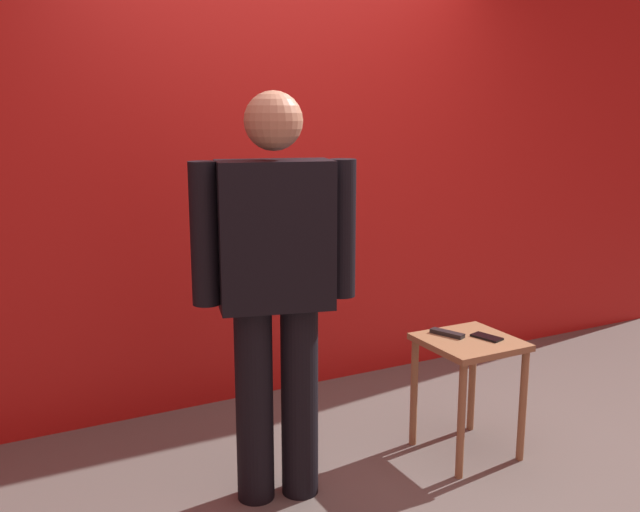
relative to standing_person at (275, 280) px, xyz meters
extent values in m
plane|color=#59544F|center=(0.55, -0.25, -0.96)|extent=(12.00, 12.00, 0.00)
cube|color=red|center=(0.55, 1.11, 0.67)|extent=(6.32, 0.12, 3.25)
cylinder|color=black|center=(-0.09, 0.02, -0.54)|extent=(0.19, 0.19, 0.84)
cylinder|color=black|center=(0.09, -0.02, -0.54)|extent=(0.19, 0.19, 0.84)
cube|color=black|center=(0.00, 0.00, 0.19)|extent=(0.50, 0.33, 0.60)
cube|color=#2D4784|center=(0.03, 0.11, 0.22)|extent=(0.13, 0.04, 0.50)
cube|color=#C68CB7|center=(0.03, 0.12, 0.20)|extent=(0.05, 0.02, 0.45)
cylinder|color=black|center=(-0.27, 0.07, 0.20)|extent=(0.14, 0.14, 0.57)
cylinder|color=black|center=(0.27, -0.07, 0.20)|extent=(0.14, 0.14, 0.57)
sphere|color=#A87A5B|center=(0.00, 0.00, 0.64)|extent=(0.23, 0.23, 0.23)
cube|color=olive|center=(0.97, -0.07, -0.40)|extent=(0.42, 0.42, 0.03)
cylinder|color=olive|center=(0.78, -0.25, -0.68)|extent=(0.04, 0.04, 0.55)
cylinder|color=olive|center=(1.15, -0.25, -0.68)|extent=(0.04, 0.04, 0.55)
cylinder|color=olive|center=(0.78, 0.11, -0.68)|extent=(0.04, 0.04, 0.55)
cylinder|color=olive|center=(1.15, 0.11, -0.68)|extent=(0.04, 0.04, 0.55)
cube|color=black|center=(1.05, -0.09, -0.38)|extent=(0.11, 0.16, 0.01)
cube|color=black|center=(0.91, 0.03, -0.37)|extent=(0.10, 0.17, 0.02)
camera|label=1|loc=(-1.10, -2.52, 0.67)|focal=38.96mm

